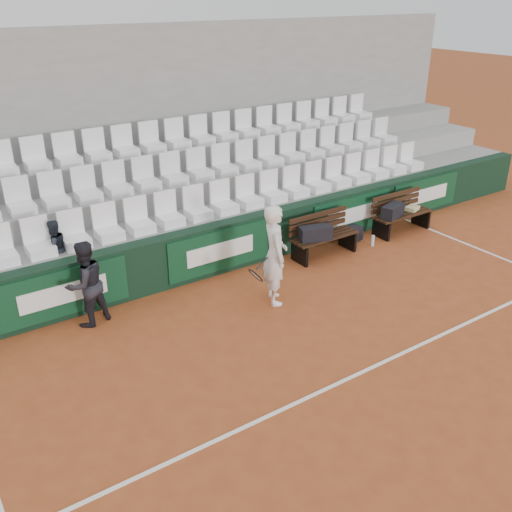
{
  "coord_description": "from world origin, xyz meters",
  "views": [
    {
      "loc": [
        -5.18,
        -4.74,
        5.06
      ],
      "look_at": [
        -0.34,
        2.4,
        1.0
      ],
      "focal_mm": 40.0,
      "sensor_mm": 36.0,
      "label": 1
    }
  ],
  "objects_px": {
    "bench_right": "(402,222)",
    "tennis_player": "(275,255)",
    "water_bottle_near": "(305,258)",
    "spectator_c": "(51,224)",
    "bench_left": "(324,245)",
    "water_bottle_far": "(373,241)",
    "sports_bag_left": "(315,233)",
    "ball_kid": "(86,284)",
    "sports_bag_ground": "(351,234)",
    "sports_bag_right": "(393,211)"
  },
  "relations": [
    {
      "from": "bench_left",
      "to": "bench_right",
      "type": "height_order",
      "value": "same"
    },
    {
      "from": "sports_bag_right",
      "to": "ball_kid",
      "type": "height_order",
      "value": "ball_kid"
    },
    {
      "from": "sports_bag_ground",
      "to": "water_bottle_near",
      "type": "bearing_deg",
      "value": -167.87
    },
    {
      "from": "bench_right",
      "to": "tennis_player",
      "type": "height_order",
      "value": "tennis_player"
    },
    {
      "from": "spectator_c",
      "to": "bench_right",
      "type": "bearing_deg",
      "value": 153.59
    },
    {
      "from": "bench_left",
      "to": "water_bottle_near",
      "type": "distance_m",
      "value": 0.6
    },
    {
      "from": "bench_right",
      "to": "sports_bag_left",
      "type": "height_order",
      "value": "sports_bag_left"
    },
    {
      "from": "bench_left",
      "to": "tennis_player",
      "type": "bearing_deg",
      "value": -154.15
    },
    {
      "from": "sports_bag_ground",
      "to": "water_bottle_far",
      "type": "distance_m",
      "value": 0.51
    },
    {
      "from": "bench_right",
      "to": "water_bottle_near",
      "type": "xyz_separation_m",
      "value": [
        -2.87,
        -0.09,
        -0.1
      ]
    },
    {
      "from": "ball_kid",
      "to": "bench_left",
      "type": "bearing_deg",
      "value": 161.42
    },
    {
      "from": "bench_right",
      "to": "water_bottle_far",
      "type": "bearing_deg",
      "value": -168.93
    },
    {
      "from": "bench_left",
      "to": "sports_bag_right",
      "type": "height_order",
      "value": "sports_bag_right"
    },
    {
      "from": "water_bottle_far",
      "to": "ball_kid",
      "type": "relative_size",
      "value": 0.17
    },
    {
      "from": "sports_bag_right",
      "to": "ball_kid",
      "type": "relative_size",
      "value": 0.42
    },
    {
      "from": "sports_bag_ground",
      "to": "spectator_c",
      "type": "height_order",
      "value": "spectator_c"
    },
    {
      "from": "water_bottle_near",
      "to": "spectator_c",
      "type": "bearing_deg",
      "value": 165.09
    },
    {
      "from": "tennis_player",
      "to": "ball_kid",
      "type": "height_order",
      "value": "tennis_player"
    },
    {
      "from": "water_bottle_near",
      "to": "ball_kid",
      "type": "height_order",
      "value": "ball_kid"
    },
    {
      "from": "tennis_player",
      "to": "bench_left",
      "type": "bearing_deg",
      "value": 25.85
    },
    {
      "from": "tennis_player",
      "to": "sports_bag_ground",
      "type": "bearing_deg",
      "value": 22.09
    },
    {
      "from": "sports_bag_right",
      "to": "bench_right",
      "type": "bearing_deg",
      "value": 4.31
    },
    {
      "from": "sports_bag_left",
      "to": "ball_kid",
      "type": "distance_m",
      "value": 4.65
    },
    {
      "from": "bench_left",
      "to": "water_bottle_near",
      "type": "xyz_separation_m",
      "value": [
        -0.58,
        -0.09,
        -0.1
      ]
    },
    {
      "from": "water_bottle_far",
      "to": "sports_bag_left",
      "type": "bearing_deg",
      "value": 173.11
    },
    {
      "from": "water_bottle_far",
      "to": "spectator_c",
      "type": "bearing_deg",
      "value": 168.01
    },
    {
      "from": "tennis_player",
      "to": "ball_kid",
      "type": "relative_size",
      "value": 1.23
    },
    {
      "from": "water_bottle_near",
      "to": "sports_bag_left",
      "type": "bearing_deg",
      "value": 9.69
    },
    {
      "from": "sports_bag_right",
      "to": "ball_kid",
      "type": "bearing_deg",
      "value": 178.43
    },
    {
      "from": "sports_bag_right",
      "to": "water_bottle_near",
      "type": "xyz_separation_m",
      "value": [
        -2.51,
        -0.06,
        -0.47
      ]
    },
    {
      "from": "bench_right",
      "to": "water_bottle_near",
      "type": "relative_size",
      "value": 5.98
    },
    {
      "from": "sports_bag_ground",
      "to": "spectator_c",
      "type": "xyz_separation_m",
      "value": [
        -6.09,
        0.87,
        1.35
      ]
    },
    {
      "from": "bench_left",
      "to": "sports_bag_right",
      "type": "xyz_separation_m",
      "value": [
        1.92,
        -0.03,
        0.37
      ]
    },
    {
      "from": "bench_right",
      "to": "sports_bag_ground",
      "type": "height_order",
      "value": "bench_right"
    },
    {
      "from": "tennis_player",
      "to": "ball_kid",
      "type": "xyz_separation_m",
      "value": [
        -2.97,
        1.11,
        -0.17
      ]
    },
    {
      "from": "water_bottle_near",
      "to": "tennis_player",
      "type": "height_order",
      "value": "tennis_player"
    },
    {
      "from": "bench_left",
      "to": "sports_bag_ground",
      "type": "xyz_separation_m",
      "value": [
        0.98,
        0.24,
        -0.07
      ]
    },
    {
      "from": "spectator_c",
      "to": "sports_bag_left",
      "type": "bearing_deg",
      "value": 148.66
    },
    {
      "from": "water_bottle_near",
      "to": "sports_bag_ground",
      "type": "bearing_deg",
      "value": 12.13
    },
    {
      "from": "bench_right",
      "to": "sports_bag_left",
      "type": "bearing_deg",
      "value": -179.14
    },
    {
      "from": "bench_right",
      "to": "sports_bag_right",
      "type": "relative_size",
      "value": 2.45
    },
    {
      "from": "spectator_c",
      "to": "tennis_player",
      "type": "bearing_deg",
      "value": 128.76
    },
    {
      "from": "bench_right",
      "to": "spectator_c",
      "type": "distance_m",
      "value": 7.59
    },
    {
      "from": "bench_right",
      "to": "spectator_c",
      "type": "relative_size",
      "value": 1.5
    },
    {
      "from": "water_bottle_near",
      "to": "water_bottle_far",
      "type": "relative_size",
      "value": 1.02
    },
    {
      "from": "sports_bag_left",
      "to": "spectator_c",
      "type": "bearing_deg",
      "value": 166.48
    },
    {
      "from": "bench_left",
      "to": "sports_bag_left",
      "type": "distance_m",
      "value": 0.47
    },
    {
      "from": "tennis_player",
      "to": "spectator_c",
      "type": "bearing_deg",
      "value": 146.58
    },
    {
      "from": "sports_bag_right",
      "to": "water_bottle_far",
      "type": "height_order",
      "value": "sports_bag_right"
    },
    {
      "from": "bench_left",
      "to": "water_bottle_far",
      "type": "xyz_separation_m",
      "value": [
        1.18,
        -0.22,
        -0.1
      ]
    }
  ]
}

